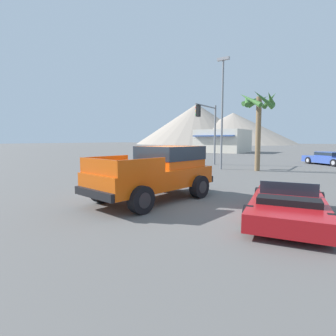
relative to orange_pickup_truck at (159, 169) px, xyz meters
name	(u,v)px	position (x,y,z in m)	size (l,w,h in m)	color
ground_plane	(168,200)	(0.45, -0.06, -1.10)	(320.00, 320.00, 0.00)	#5B5956
orange_pickup_truck	(159,169)	(0.00, 0.00, 0.00)	(2.90, 5.23, 1.95)	#CC4C0C
red_convertible_car	(288,206)	(4.47, -0.13, -0.71)	(2.53, 4.47, 0.97)	#B21419
parked_car_white	(170,153)	(-11.83, 18.45, -0.49)	(3.37, 4.73, 1.21)	white
parked_car_blue	(329,158)	(4.51, 19.12, -0.51)	(4.50, 4.25, 1.15)	#334C9E
traffic_light_main	(208,122)	(-3.96, 12.27, 2.53)	(0.38, 3.70, 5.17)	slate
street_lamp_post	(222,104)	(-2.00, 10.59, 3.73)	(0.90, 0.24, 8.09)	slate
palm_tree_leaning	(258,111)	(0.47, 10.98, 3.11)	(2.57, 2.69, 5.54)	brown
storefront_building	(223,141)	(-12.62, 36.51, 0.89)	(8.00, 8.50, 3.96)	beige
distant_mountain_range	(237,127)	(-38.87, 117.23, 7.27)	(165.66, 66.84, 20.56)	gray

